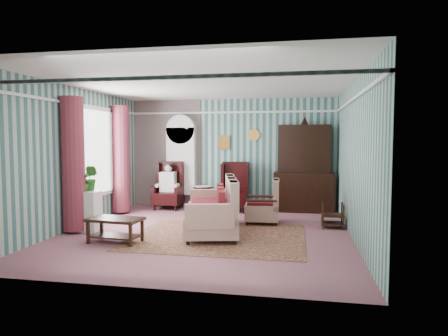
% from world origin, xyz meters
% --- Properties ---
extents(floor, '(6.00, 6.00, 0.00)m').
position_xyz_m(floor, '(0.00, 0.00, 0.00)').
color(floor, '#8D5256').
rests_on(floor, ground).
extents(room_shell, '(5.53, 6.02, 2.91)m').
position_xyz_m(room_shell, '(-0.62, 0.18, 2.01)').
color(room_shell, '#356161').
rests_on(room_shell, ground).
extents(bookcase, '(0.80, 0.28, 2.24)m').
position_xyz_m(bookcase, '(-1.35, 2.84, 1.12)').
color(bookcase, white).
rests_on(bookcase, floor).
extents(dresser_hutch, '(1.50, 0.56, 2.36)m').
position_xyz_m(dresser_hutch, '(1.90, 2.72, 1.18)').
color(dresser_hutch, black).
rests_on(dresser_hutch, floor).
extents(wingback_left, '(0.76, 0.80, 1.25)m').
position_xyz_m(wingback_left, '(-1.60, 2.45, 0.62)').
color(wingback_left, black).
rests_on(wingback_left, floor).
extents(wingback_right, '(0.76, 0.80, 1.25)m').
position_xyz_m(wingback_right, '(0.15, 2.45, 0.62)').
color(wingback_right, black).
rests_on(wingback_right, floor).
extents(seated_woman, '(0.44, 0.40, 1.18)m').
position_xyz_m(seated_woman, '(-1.60, 2.45, 0.59)').
color(seated_woman, silver).
rests_on(seated_woman, floor).
extents(round_side_table, '(0.50, 0.50, 0.60)m').
position_xyz_m(round_side_table, '(-0.70, 2.60, 0.30)').
color(round_side_table, black).
rests_on(round_side_table, floor).
extents(nest_table, '(0.45, 0.38, 0.54)m').
position_xyz_m(nest_table, '(2.47, 0.90, 0.27)').
color(nest_table, black).
rests_on(nest_table, floor).
extents(plant_stand, '(0.55, 0.35, 0.80)m').
position_xyz_m(plant_stand, '(-2.40, -0.30, 0.40)').
color(plant_stand, silver).
rests_on(plant_stand, floor).
extents(rug, '(3.20, 2.60, 0.01)m').
position_xyz_m(rug, '(0.30, -0.30, 0.01)').
color(rug, '#52211B').
rests_on(rug, floor).
extents(sofa, '(1.51, 2.35, 1.06)m').
position_xyz_m(sofa, '(0.08, 0.05, 0.53)').
color(sofa, '#C3B597').
rests_on(sofa, floor).
extents(floral_armchair, '(0.76, 0.84, 1.07)m').
position_xyz_m(floral_armchair, '(0.99, 1.10, 0.53)').
color(floral_armchair, beige).
rests_on(floral_armchair, floor).
extents(coffee_table, '(1.00, 0.61, 0.44)m').
position_xyz_m(coffee_table, '(-1.41, -1.03, 0.22)').
color(coffee_table, black).
rests_on(coffee_table, floor).
extents(potted_plant_a, '(0.38, 0.34, 0.39)m').
position_xyz_m(potted_plant_a, '(-2.46, -0.39, 1.00)').
color(potted_plant_a, '#194E18').
rests_on(potted_plant_a, plant_stand).
extents(potted_plant_b, '(0.34, 0.30, 0.51)m').
position_xyz_m(potted_plant_b, '(-2.32, -0.18, 1.06)').
color(potted_plant_b, '#21571B').
rests_on(potted_plant_b, plant_stand).
extents(potted_plant_c, '(0.22, 0.22, 0.37)m').
position_xyz_m(potted_plant_c, '(-2.43, -0.23, 0.99)').
color(potted_plant_c, '#1D5119').
rests_on(potted_plant_c, plant_stand).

